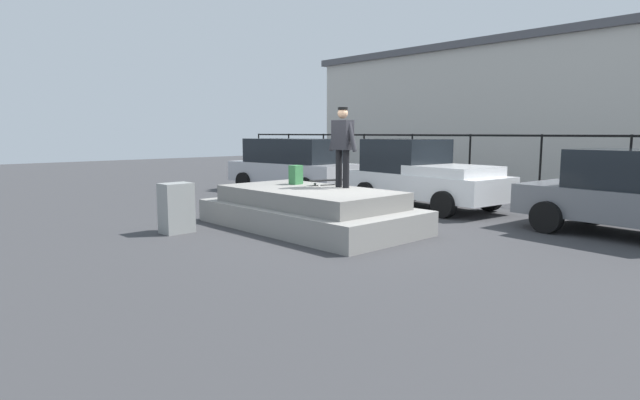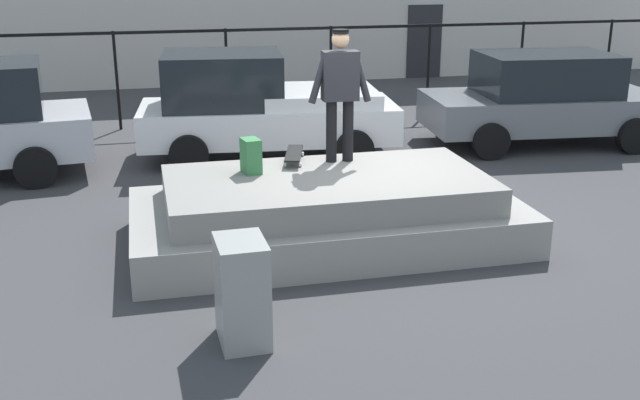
% 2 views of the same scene
% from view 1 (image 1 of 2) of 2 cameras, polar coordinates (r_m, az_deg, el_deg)
% --- Properties ---
extents(ground_plane, '(60.00, 60.00, 0.00)m').
position_cam_1_polar(ground_plane, '(10.54, 2.66, -3.36)').
color(ground_plane, '#38383A').
extents(concrete_ledge, '(4.75, 2.49, 0.83)m').
position_cam_1_polar(concrete_ledge, '(10.75, -1.26, -1.11)').
color(concrete_ledge, gray).
rests_on(concrete_ledge, ground_plane).
extents(skateboarder, '(0.82, 0.25, 1.69)m').
position_cam_1_polar(skateboarder, '(10.84, 2.54, 6.55)').
color(skateboarder, black).
rests_on(skateboarder, concrete_ledge).
extents(skateboard, '(0.41, 0.85, 0.12)m').
position_cam_1_polar(skateboard, '(11.39, 0.86, 2.19)').
color(skateboard, black).
rests_on(skateboard, concrete_ledge).
extents(backpack, '(0.25, 0.31, 0.43)m').
position_cam_1_polar(backpack, '(11.57, -2.72, 2.83)').
color(backpack, '#33723F').
rests_on(backpack, concrete_ledge).
extents(car_silver_hatchback_near, '(4.80, 2.42, 1.79)m').
position_cam_1_polar(car_silver_hatchback_near, '(17.25, -3.09, 4.05)').
color(car_silver_hatchback_near, '#B7B7BC').
rests_on(car_silver_hatchback_near, ground_plane).
extents(car_white_pickup_mid, '(4.52, 2.36, 1.82)m').
position_cam_1_polar(car_white_pickup_mid, '(13.91, 11.26, 2.87)').
color(car_white_pickup_mid, white).
rests_on(car_white_pickup_mid, ground_plane).
extents(utility_box, '(0.46, 0.61, 1.00)m').
position_cam_1_polar(utility_box, '(10.56, -15.76, -0.87)').
color(utility_box, gray).
rests_on(utility_box, ground_plane).
extents(fence_row, '(24.06, 0.06, 1.95)m').
position_cam_1_polar(fence_row, '(15.75, 19.82, 4.78)').
color(fence_row, black).
rests_on(fence_row, ground_plane).
extents(warehouse_building, '(25.37, 6.75, 5.71)m').
position_cam_1_polar(warehouse_building, '(23.11, 29.26, 8.76)').
color(warehouse_building, beige).
rests_on(warehouse_building, ground_plane).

